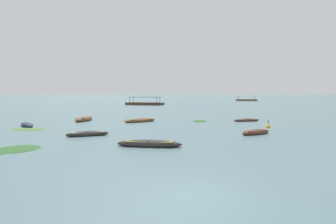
{
  "coord_description": "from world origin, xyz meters",
  "views": [
    {
      "loc": [
        -1.54,
        -9.73,
        3.34
      ],
      "look_at": [
        1.0,
        28.47,
        0.98
      ],
      "focal_mm": 32.32,
      "sensor_mm": 36.0,
      "label": 1
    }
  ],
  "objects_px": {
    "rowboat_6": "(256,132)",
    "ferry_0": "(145,103)",
    "rowboat_2": "(84,119)",
    "rowboat_4": "(246,120)",
    "ferry_1": "(247,100)",
    "rowboat_0": "(27,125)",
    "rowboat_1": "(140,120)",
    "mooring_buoy": "(268,127)",
    "rowboat_5": "(149,144)",
    "rowboat_3": "(87,134)"
  },
  "relations": [
    {
      "from": "rowboat_4",
      "to": "rowboat_1",
      "type": "bearing_deg",
      "value": -179.98
    },
    {
      "from": "rowboat_1",
      "to": "rowboat_5",
      "type": "height_order",
      "value": "rowboat_1"
    },
    {
      "from": "rowboat_3",
      "to": "rowboat_6",
      "type": "bearing_deg",
      "value": 0.2
    },
    {
      "from": "rowboat_3",
      "to": "mooring_buoy",
      "type": "relative_size",
      "value": 3.85
    },
    {
      "from": "ferry_0",
      "to": "rowboat_0",
      "type": "bearing_deg",
      "value": -101.29
    },
    {
      "from": "rowboat_0",
      "to": "rowboat_6",
      "type": "height_order",
      "value": "rowboat_0"
    },
    {
      "from": "rowboat_2",
      "to": "rowboat_4",
      "type": "bearing_deg",
      "value": -5.5
    },
    {
      "from": "rowboat_3",
      "to": "mooring_buoy",
      "type": "height_order",
      "value": "mooring_buoy"
    },
    {
      "from": "rowboat_0",
      "to": "rowboat_3",
      "type": "height_order",
      "value": "rowboat_0"
    },
    {
      "from": "rowboat_3",
      "to": "rowboat_5",
      "type": "height_order",
      "value": "rowboat_5"
    },
    {
      "from": "rowboat_0",
      "to": "ferry_1",
      "type": "relative_size",
      "value": 0.34
    },
    {
      "from": "rowboat_1",
      "to": "rowboat_4",
      "type": "relative_size",
      "value": 1.18
    },
    {
      "from": "rowboat_0",
      "to": "ferry_0",
      "type": "bearing_deg",
      "value": 78.71
    },
    {
      "from": "rowboat_3",
      "to": "rowboat_6",
      "type": "xyz_separation_m",
      "value": [
        13.56,
        0.05,
        0.0
      ]
    },
    {
      "from": "rowboat_4",
      "to": "mooring_buoy",
      "type": "xyz_separation_m",
      "value": [
        -0.08,
        -6.74,
        -0.05
      ]
    },
    {
      "from": "ferry_0",
      "to": "ferry_1",
      "type": "height_order",
      "value": "same"
    },
    {
      "from": "rowboat_4",
      "to": "rowboat_0",
      "type": "bearing_deg",
      "value": -169.81
    },
    {
      "from": "rowboat_3",
      "to": "rowboat_2",
      "type": "bearing_deg",
      "value": 102.88
    },
    {
      "from": "rowboat_1",
      "to": "rowboat_4",
      "type": "xyz_separation_m",
      "value": [
        12.74,
        0.0,
        -0.04
      ]
    },
    {
      "from": "rowboat_5",
      "to": "rowboat_6",
      "type": "height_order",
      "value": "rowboat_5"
    },
    {
      "from": "rowboat_4",
      "to": "ferry_0",
      "type": "bearing_deg",
      "value": 103.75
    },
    {
      "from": "rowboat_0",
      "to": "rowboat_6",
      "type": "relative_size",
      "value": 1.09
    },
    {
      "from": "rowboat_6",
      "to": "ferry_0",
      "type": "distance_m",
      "value": 64.17
    },
    {
      "from": "rowboat_6",
      "to": "rowboat_0",
      "type": "bearing_deg",
      "value": 161.33
    },
    {
      "from": "rowboat_0",
      "to": "rowboat_2",
      "type": "bearing_deg",
      "value": 54.86
    },
    {
      "from": "rowboat_2",
      "to": "ferry_0",
      "type": "relative_size",
      "value": 0.39
    },
    {
      "from": "rowboat_2",
      "to": "ferry_1",
      "type": "relative_size",
      "value": 0.45
    },
    {
      "from": "rowboat_0",
      "to": "ferry_0",
      "type": "height_order",
      "value": "ferry_0"
    },
    {
      "from": "rowboat_0",
      "to": "rowboat_1",
      "type": "relative_size",
      "value": 0.81
    },
    {
      "from": "rowboat_4",
      "to": "rowboat_6",
      "type": "relative_size",
      "value": 1.13
    },
    {
      "from": "rowboat_3",
      "to": "rowboat_6",
      "type": "distance_m",
      "value": 13.56
    },
    {
      "from": "rowboat_4",
      "to": "ferry_0",
      "type": "height_order",
      "value": "ferry_0"
    },
    {
      "from": "rowboat_5",
      "to": "rowboat_1",
      "type": "bearing_deg",
      "value": 93.46
    },
    {
      "from": "rowboat_1",
      "to": "rowboat_6",
      "type": "xyz_separation_m",
      "value": [
        9.72,
        -11.39,
        -0.02
      ]
    },
    {
      "from": "rowboat_0",
      "to": "ferry_1",
      "type": "xyz_separation_m",
      "value": [
        56.35,
        101.72,
        0.27
      ]
    },
    {
      "from": "rowboat_4",
      "to": "rowboat_5",
      "type": "relative_size",
      "value": 0.82
    },
    {
      "from": "rowboat_4",
      "to": "rowboat_5",
      "type": "height_order",
      "value": "rowboat_5"
    },
    {
      "from": "rowboat_4",
      "to": "ferry_0",
      "type": "xyz_separation_m",
      "value": [
        -12.73,
        52.04,
        0.3
      ]
    },
    {
      "from": "mooring_buoy",
      "to": "rowboat_6",
      "type": "bearing_deg",
      "value": -122.24
    },
    {
      "from": "rowboat_3",
      "to": "rowboat_4",
      "type": "bearing_deg",
      "value": 34.63
    },
    {
      "from": "rowboat_2",
      "to": "rowboat_6",
      "type": "xyz_separation_m",
      "value": [
        16.6,
        -13.28,
        -0.06
      ]
    },
    {
      "from": "rowboat_1",
      "to": "rowboat_5",
      "type": "relative_size",
      "value": 0.97
    },
    {
      "from": "rowboat_1",
      "to": "mooring_buoy",
      "type": "bearing_deg",
      "value": -28.01
    },
    {
      "from": "rowboat_5",
      "to": "ferry_0",
      "type": "distance_m",
      "value": 68.59
    },
    {
      "from": "rowboat_5",
      "to": "ferry_0",
      "type": "height_order",
      "value": "ferry_0"
    },
    {
      "from": "rowboat_0",
      "to": "rowboat_5",
      "type": "distance_m",
      "value": 17.31
    },
    {
      "from": "rowboat_2",
      "to": "ferry_0",
      "type": "bearing_deg",
      "value": 82.18
    },
    {
      "from": "rowboat_0",
      "to": "ferry_0",
      "type": "distance_m",
      "value": 57.46
    },
    {
      "from": "rowboat_0",
      "to": "rowboat_1",
      "type": "height_order",
      "value": "rowboat_1"
    },
    {
      "from": "rowboat_6",
      "to": "ferry_0",
      "type": "height_order",
      "value": "ferry_0"
    }
  ]
}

